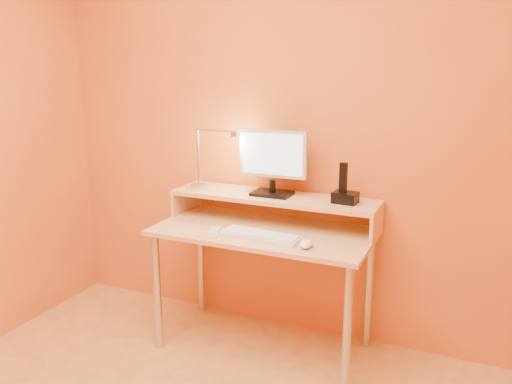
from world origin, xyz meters
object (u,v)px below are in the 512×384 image
at_px(monitor_panel, 273,154).
at_px(remote_control, 215,232).
at_px(keyboard, 261,237).
at_px(lamp_base, 199,186).
at_px(mouse, 306,244).
at_px(phone_dock, 345,198).

bearing_deg(monitor_panel, remote_control, -122.82).
bearing_deg(monitor_panel, keyboard, -81.52).
relative_size(lamp_base, remote_control, 0.61).
xyz_separation_m(keyboard, mouse, (0.26, -0.03, 0.01)).
bearing_deg(remote_control, phone_dock, 6.78).
relative_size(monitor_panel, lamp_base, 3.92).
bearing_deg(lamp_base, mouse, -20.96).
bearing_deg(keyboard, lamp_base, 156.85).
distance_m(lamp_base, remote_control, 0.43).
xyz_separation_m(monitor_panel, mouse, (0.32, -0.34, -0.38)).
bearing_deg(mouse, keyboard, 164.67).
relative_size(keyboard, remote_control, 2.57).
height_order(keyboard, mouse, mouse).
relative_size(phone_dock, keyboard, 0.31).
bearing_deg(keyboard, remote_control, -169.66).
distance_m(mouse, remote_control, 0.52).
bearing_deg(monitor_panel, mouse, -49.12).
height_order(phone_dock, keyboard, phone_dock).
distance_m(keyboard, mouse, 0.26).
height_order(monitor_panel, mouse, monitor_panel).
relative_size(phone_dock, mouse, 1.15).
xyz_separation_m(monitor_panel, remote_control, (-0.20, -0.34, -0.39)).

